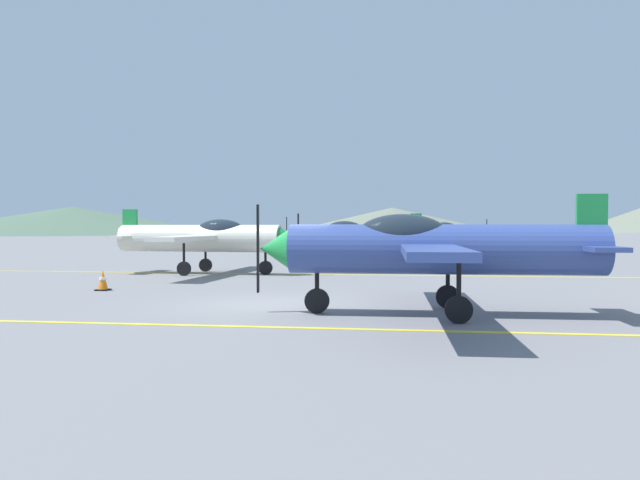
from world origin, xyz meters
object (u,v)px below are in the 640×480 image
at_px(airplane_mid, 206,237).
at_px(airplane_back, 436,232).
at_px(airplane_near, 430,247).
at_px(airplane_far, 355,234).
at_px(traffic_cone_front, 103,281).

xyz_separation_m(airplane_mid, airplane_back, (10.00, 21.69, 0.00)).
distance_m(airplane_near, airplane_far, 19.50).
bearing_deg(airplane_back, airplane_far, -112.00).
bearing_deg(airplane_far, traffic_cone_front, -111.32).
relative_size(airplane_back, traffic_cone_front, 14.28).
bearing_deg(traffic_cone_front, airplane_near, -21.45).
height_order(airplane_mid, traffic_cone_front, airplane_mid).
distance_m(airplane_mid, traffic_cone_front, 6.38).
xyz_separation_m(airplane_mid, traffic_cone_front, (-1.05, -6.19, -1.13)).
height_order(airplane_mid, airplane_back, same).
bearing_deg(airplane_near, airplane_mid, 129.55).
distance_m(airplane_mid, airplane_back, 23.89).
height_order(airplane_back, traffic_cone_front, airplane_back).
height_order(airplane_near, airplane_back, same).
bearing_deg(traffic_cone_front, airplane_back, 68.38).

